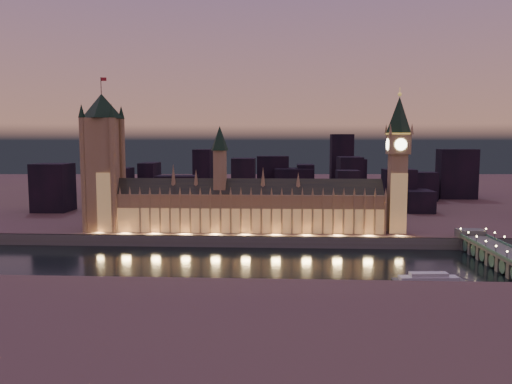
{
  "coord_description": "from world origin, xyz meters",
  "views": [
    {
      "loc": [
        23.59,
        -305.46,
        75.37
      ],
      "look_at": [
        5.0,
        55.0,
        38.0
      ],
      "focal_mm": 35.0,
      "sensor_mm": 36.0,
      "label": 1
    }
  ],
  "objects_px": {
    "palace_of_westminster": "(246,207)",
    "westminster_bridge": "(500,256)",
    "elizabeth_tower": "(398,153)",
    "victoria_tower": "(103,155)",
    "river_boat": "(429,278)"
  },
  "relations": [
    {
      "from": "victoria_tower",
      "to": "elizabeth_tower",
      "type": "relative_size",
      "value": 1.08
    },
    {
      "from": "westminster_bridge",
      "to": "palace_of_westminster",
      "type": "bearing_deg",
      "value": 157.65
    },
    {
      "from": "elizabeth_tower",
      "to": "river_boat",
      "type": "height_order",
      "value": "elizabeth_tower"
    },
    {
      "from": "westminster_bridge",
      "to": "elizabeth_tower",
      "type": "bearing_deg",
      "value": 126.02
    },
    {
      "from": "elizabeth_tower",
      "to": "westminster_bridge",
      "type": "bearing_deg",
      "value": -53.98
    },
    {
      "from": "palace_of_westminster",
      "to": "river_boat",
      "type": "bearing_deg",
      "value": -43.37
    },
    {
      "from": "elizabeth_tower",
      "to": "river_boat",
      "type": "bearing_deg",
      "value": -92.81
    },
    {
      "from": "palace_of_westminster",
      "to": "westminster_bridge",
      "type": "height_order",
      "value": "palace_of_westminster"
    },
    {
      "from": "victoria_tower",
      "to": "westminster_bridge",
      "type": "bearing_deg",
      "value": -13.83
    },
    {
      "from": "palace_of_westminster",
      "to": "westminster_bridge",
      "type": "distance_m",
      "value": 172.68
    },
    {
      "from": "victoria_tower",
      "to": "elizabeth_tower",
      "type": "xyz_separation_m",
      "value": [
        218.0,
        0.0,
        2.33
      ]
    },
    {
      "from": "victoria_tower",
      "to": "elizabeth_tower",
      "type": "bearing_deg",
      "value": 0.0
    },
    {
      "from": "elizabeth_tower",
      "to": "westminster_bridge",
      "type": "distance_m",
      "value": 101.06
    },
    {
      "from": "palace_of_westminster",
      "to": "victoria_tower",
      "type": "xyz_separation_m",
      "value": [
        -106.94,
        0.18,
        37.95
      ]
    },
    {
      "from": "elizabeth_tower",
      "to": "river_boat",
      "type": "xyz_separation_m",
      "value": [
        -4.92,
        -100.46,
        -65.1
      ]
    }
  ]
}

